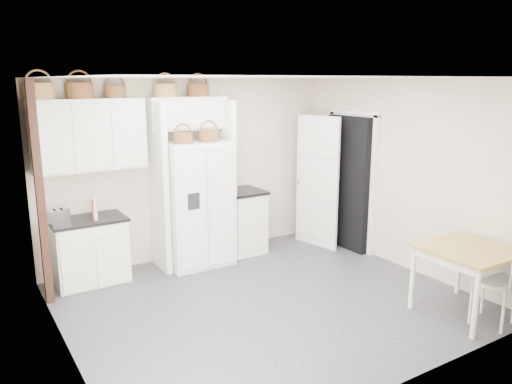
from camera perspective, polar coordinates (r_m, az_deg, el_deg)
floor at (r=6.09m, az=1.32°, el=-12.33°), size 4.50×4.50×0.00m
ceiling at (r=5.52m, az=1.46°, el=12.95°), size 4.50×4.50×0.00m
wall_back at (r=7.38m, az=-7.22°, el=2.63°), size 4.50×0.00×4.50m
wall_left at (r=4.84m, az=-21.49°, el=-3.48°), size 0.00×4.00×4.00m
wall_right at (r=7.13m, az=16.65°, el=1.85°), size 0.00×4.00×4.00m
refrigerator at (r=7.07m, az=-6.91°, el=-1.32°), size 0.91×0.73×1.75m
base_cab_left at (r=6.81m, az=-18.44°, el=-6.52°), size 0.89×0.56×0.82m
base_cab_right at (r=7.61m, az=-1.52°, el=-3.46°), size 0.52×0.63×0.92m
dining_table at (r=6.10m, az=22.95°, el=-9.34°), size 0.96×0.96×0.78m
windsor_chair at (r=5.95m, az=25.66°, el=-9.11°), size 0.57×0.54×0.98m
counter_left at (r=6.69m, az=-18.70°, el=-3.04°), size 0.92×0.60×0.04m
counter_right at (r=7.49m, az=-1.54°, el=0.07°), size 0.56×0.67×0.04m
toaster at (r=6.60m, az=-21.65°, el=-2.57°), size 0.27×0.21×0.17m
cookbook_red at (r=6.59m, az=-18.09°, el=-2.04°), size 0.06×0.15×0.22m
cookbook_cream at (r=6.60m, az=-17.88°, el=-1.91°), size 0.08×0.17×0.25m
basket_upper_a at (r=6.51m, az=-23.53°, el=10.53°), size 0.34×0.34×0.19m
basket_upper_b at (r=6.60m, az=-19.49°, el=10.87°), size 0.33×0.33×0.19m
basket_upper_c at (r=6.71m, az=-15.80°, el=10.98°), size 0.27×0.27×0.16m
basket_bridge_a at (r=6.93m, az=-10.33°, el=11.36°), size 0.32×0.32×0.18m
basket_bridge_b at (r=7.13m, az=-6.64°, el=11.51°), size 0.31×0.31×0.18m
basket_fridge_a at (r=6.73m, az=-8.34°, el=6.14°), size 0.27×0.27×0.14m
basket_fridge_b at (r=6.89m, az=-5.40°, el=6.43°), size 0.29×0.29×0.16m
upper_cabinet at (r=6.65m, az=-18.59°, el=6.20°), size 1.40×0.34×0.90m
bridge_cabinet at (r=7.07m, az=-7.93°, el=8.91°), size 1.12×0.34×0.45m
fridge_panel_left at (r=6.89m, az=-11.10°, el=0.50°), size 0.08×0.60×2.30m
fridge_panel_right at (r=7.30m, az=-3.63°, el=1.40°), size 0.08×0.60×2.30m
trim_post at (r=6.14m, az=-23.45°, el=-0.35°), size 0.09×0.09×2.60m
doorway_void at (r=7.80m, az=10.60°, el=1.00°), size 0.18×0.85×2.05m
door_slab at (r=7.82m, az=6.99°, el=1.15°), size 0.21×0.79×2.05m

